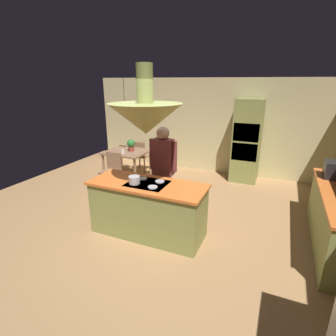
% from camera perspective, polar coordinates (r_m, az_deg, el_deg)
% --- Properties ---
extents(ground, '(8.16, 8.16, 0.00)m').
position_cam_1_polar(ground, '(4.79, -3.08, -12.69)').
color(ground, '#AD7F51').
extents(wall_back, '(6.80, 0.10, 2.55)m').
position_cam_1_polar(wall_back, '(7.44, 8.80, 8.98)').
color(wall_back, beige).
rests_on(wall_back, ground).
extents(kitchen_island, '(1.91, 0.76, 0.93)m').
position_cam_1_polar(kitchen_island, '(4.41, -4.36, -8.79)').
color(kitchen_island, '#8C934C').
rests_on(kitchen_island, ground).
extents(oven_tower, '(0.66, 0.62, 2.07)m').
position_cam_1_polar(oven_tower, '(6.89, 16.70, 5.62)').
color(oven_tower, '#8C934C').
rests_on(oven_tower, ground).
extents(dining_table, '(1.04, 0.93, 0.76)m').
position_cam_1_polar(dining_table, '(6.84, -8.87, 2.86)').
color(dining_table, '#8F684B').
rests_on(dining_table, ground).
extents(person_at_island, '(0.53, 0.23, 1.72)m').
position_cam_1_polar(person_at_island, '(4.75, -1.06, 0.28)').
color(person_at_island, tan).
rests_on(person_at_island, ground).
extents(range_hood, '(1.10, 1.10, 1.00)m').
position_cam_1_polar(range_hood, '(3.95, -4.89, 10.98)').
color(range_hood, '#8C934C').
extents(pendant_light_over_table, '(0.32, 0.32, 0.82)m').
position_cam_1_polar(pendant_light_over_table, '(6.62, -9.39, 12.92)').
color(pendant_light_over_table, '#E0B266').
extents(chair_facing_island, '(0.40, 0.40, 0.87)m').
position_cam_1_polar(chair_facing_island, '(6.34, -12.08, -0.06)').
color(chair_facing_island, '#8F684B').
rests_on(chair_facing_island, ground).
extents(chair_by_back_wall, '(0.40, 0.40, 0.87)m').
position_cam_1_polar(chair_by_back_wall, '(7.45, -6.01, 3.03)').
color(chair_by_back_wall, '#8F684B').
rests_on(chair_by_back_wall, ground).
extents(potted_plant_on_table, '(0.20, 0.20, 0.30)m').
position_cam_1_polar(potted_plant_on_table, '(6.75, -8.02, 5.05)').
color(potted_plant_on_table, '#99382D').
rests_on(potted_plant_on_table, dining_table).
extents(cup_on_table, '(0.07, 0.07, 0.09)m').
position_cam_1_polar(cup_on_table, '(6.60, -9.81, 3.54)').
color(cup_on_table, white).
rests_on(cup_on_table, dining_table).
extents(cooking_pot_on_cooktop, '(0.18, 0.18, 0.12)m').
position_cam_1_polar(cooking_pot_on_cooktop, '(4.16, -7.32, -2.57)').
color(cooking_pot_on_cooktop, '#B2B2B7').
rests_on(cooking_pot_on_cooktop, kitchen_island).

